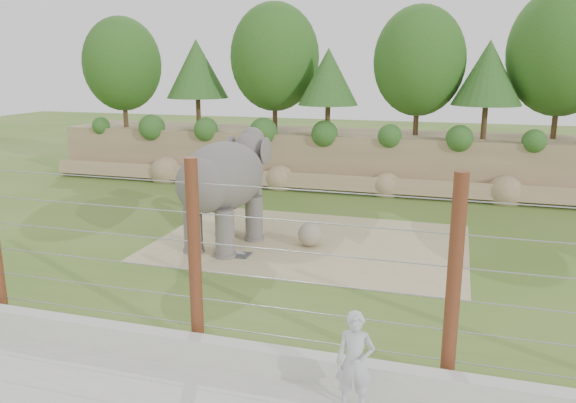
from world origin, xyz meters
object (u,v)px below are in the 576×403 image
(elephant, at_px, (224,193))
(zookeeper, at_px, (355,362))
(stone_ball, at_px, (310,234))
(barrier_fence, at_px, (195,256))

(elephant, bearing_deg, zookeeper, -45.96)
(stone_ball, height_order, barrier_fence, barrier_fence)
(barrier_fence, relative_size, zookeeper, 11.35)
(stone_ball, bearing_deg, barrier_fence, -94.51)
(zookeeper, bearing_deg, elephant, 123.22)
(elephant, relative_size, stone_ball, 5.62)
(elephant, xyz_separation_m, zookeeper, (5.60, -7.61, -0.87))
(stone_ball, distance_m, barrier_fence, 7.28)
(elephant, height_order, stone_ball, elephant)
(stone_ball, bearing_deg, zookeeper, -70.54)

